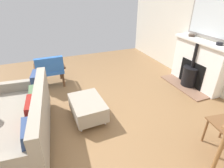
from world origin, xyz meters
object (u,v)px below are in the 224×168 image
mantel_bowl_near (191,35)px  armchair_accent (50,68)px  ottoman (88,107)px  mantel_bowl_far (219,44)px  sofa (21,122)px  fireplace (196,66)px

mantel_bowl_near → armchair_accent: 3.39m
ottoman → armchair_accent: (0.49, -1.49, 0.23)m
armchair_accent → mantel_bowl_near: bearing=164.9°
ottoman → mantel_bowl_far: bearing=177.3°
sofa → mantel_bowl_far: bearing=-179.4°
mantel_bowl_far → armchair_accent: size_ratio=0.16×
mantel_bowl_near → armchair_accent: mantel_bowl_near is taller
sofa → fireplace: bearing=-173.3°
fireplace → sofa: (3.74, 0.44, -0.14)m
mantel_bowl_far → sofa: 3.86m
mantel_bowl_far → ottoman: (2.72, -0.13, -0.91)m
sofa → armchair_accent: (-0.57, -1.67, 0.10)m
fireplace → mantel_bowl_far: bearing=95.1°
fireplace → armchair_accent: 3.40m
fireplace → armchair_accent: size_ratio=1.82×
sofa → mantel_bowl_near: bearing=-168.0°
mantel_bowl_near → armchair_accent: (3.21, -0.87, -0.67)m
mantel_bowl_near → ottoman: (2.72, 0.63, -0.90)m
sofa → armchair_accent: 1.76m
mantel_bowl_far → sofa: bearing=0.6°
mantel_bowl_far → fireplace: bearing=-84.9°
fireplace → ottoman: (2.68, 0.27, -0.26)m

